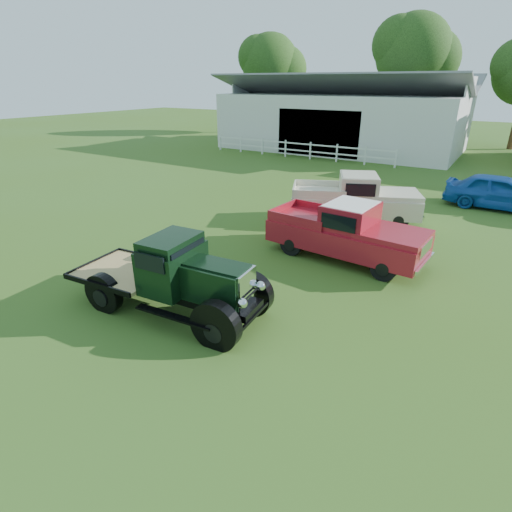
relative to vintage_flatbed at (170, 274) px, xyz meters
The scene contains 9 objects.
ground 1.55m from the vintage_flatbed, 30.94° to the left, with size 120.00×120.00×0.00m, color #3B5B18.
shed_left 27.34m from the vintage_flatbed, 102.61° to the left, with size 18.80×10.20×5.60m, color silver, non-canonical shape.
fence_rail 21.77m from the vintage_flatbed, 108.64° to the left, with size 14.20×0.16×1.20m, color white, non-canonical shape.
tree_a 37.90m from the vintage_flatbed, 116.76° to the left, with size 6.30×6.30×10.50m, color black, non-canonical shape.
tree_b 35.08m from the vintage_flatbed, 94.88° to the left, with size 6.90×6.90×11.50m, color black, non-canonical shape.
vintage_flatbed is the anchor object (origin of this frame).
red_pickup 5.75m from the vintage_flatbed, 65.41° to the left, with size 4.97×1.91×1.81m, color maroon, non-canonical shape.
white_pickup 8.96m from the vintage_flatbed, 81.05° to the left, with size 5.03×1.95×1.85m, color beige, non-canonical shape.
misc_car_blue 15.20m from the vintage_flatbed, 66.05° to the left, with size 1.76×4.37×1.49m, color #184EA4.
Camera 1 is at (5.15, -6.70, 5.14)m, focal length 28.00 mm.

